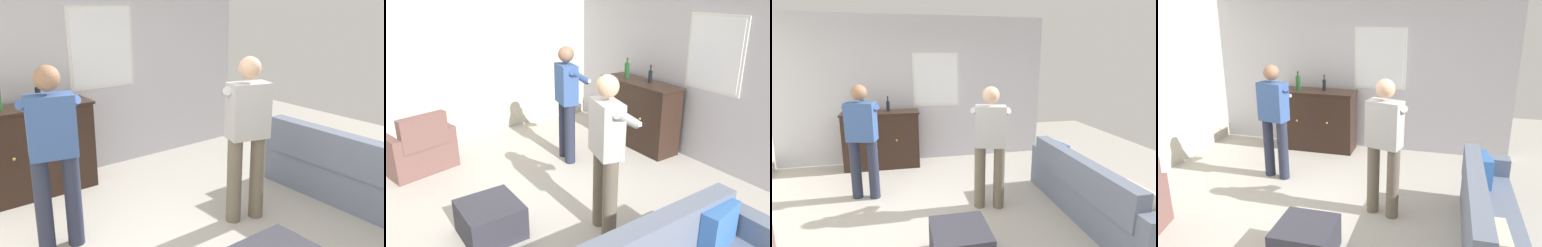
% 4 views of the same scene
% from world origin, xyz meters
% --- Properties ---
extents(ground, '(10.40, 10.40, 0.00)m').
position_xyz_m(ground, '(0.00, 0.00, 0.00)').
color(ground, '#B2ADA3').
extents(wall_back_with_window, '(5.20, 0.15, 2.80)m').
position_xyz_m(wall_back_with_window, '(0.01, 2.66, 1.40)').
color(wall_back_with_window, silver).
rests_on(wall_back_with_window, ground).
extents(couch, '(0.57, 2.42, 0.83)m').
position_xyz_m(couch, '(2.04, -0.12, 0.33)').
color(couch, slate).
rests_on(couch, ground).
extents(sideboard_cabinet, '(1.39, 0.49, 1.06)m').
position_xyz_m(sideboard_cabinet, '(-0.65, 2.30, 0.53)').
color(sideboard_cabinet, black).
rests_on(sideboard_cabinet, ground).
extents(bottle_wine_green, '(0.06, 0.06, 0.28)m').
position_xyz_m(bottle_wine_green, '(-0.51, 2.36, 1.16)').
color(bottle_wine_green, black).
rests_on(bottle_wine_green, sideboard_cabinet).
extents(bottle_liquor_amber, '(0.08, 0.08, 0.32)m').
position_xyz_m(bottle_liquor_amber, '(-0.96, 2.28, 1.18)').
color(bottle_liquor_amber, '#1E4C23').
rests_on(bottle_liquor_amber, sideboard_cabinet).
extents(ottoman, '(0.59, 0.59, 0.36)m').
position_xyz_m(ottoman, '(0.26, -0.61, 0.18)').
color(ottoman, '#33333D').
rests_on(ottoman, ground).
extents(person_standing_left, '(0.54, 0.51, 1.68)m').
position_xyz_m(person_standing_left, '(-0.83, 1.05, 0.94)').
color(person_standing_left, '#282D42').
rests_on(person_standing_left, ground).
extents(person_standing_right, '(0.54, 0.52, 1.68)m').
position_xyz_m(person_standing_right, '(0.87, 0.41, 0.94)').
color(person_standing_right, '#6B6051').
rests_on(person_standing_right, ground).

